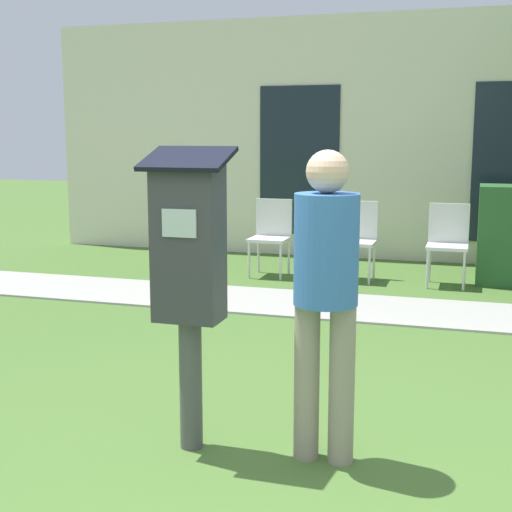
{
  "coord_description": "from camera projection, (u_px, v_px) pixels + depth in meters",
  "views": [
    {
      "loc": [
        0.9,
        -2.85,
        1.65
      ],
      "look_at": [
        -0.13,
        0.52,
        1.05
      ],
      "focal_mm": 50.0,
      "sensor_mm": 36.0,
      "label": 1
    }
  ],
  "objects": [
    {
      "name": "outdoor_chair_right",
      "position": [
        448.0,
        238.0,
        7.86
      ],
      "size": [
        0.44,
        0.44,
        0.9
      ],
      "rotation": [
        0.0,
        0.0,
        0.07
      ],
      "color": "silver",
      "rests_on": "ground"
    },
    {
      "name": "outdoor_chair_left",
      "position": [
        271.0,
        231.0,
        8.43
      ],
      "size": [
        0.44,
        0.44,
        0.9
      ],
      "rotation": [
        0.0,
        0.0,
        0.19
      ],
      "color": "silver",
      "rests_on": "ground"
    },
    {
      "name": "ground_plane",
      "position": [
        251.0,
        504.0,
        3.22
      ],
      "size": [
        40.0,
        40.0,
        0.0
      ],
      "primitive_type": "plane",
      "color": "#476B2D"
    },
    {
      "name": "sidewalk",
      "position": [
        370.0,
        308.0,
        6.81
      ],
      "size": [
        12.0,
        1.1,
        0.02
      ],
      "color": "#A3A099",
      "rests_on": "ground"
    },
    {
      "name": "outdoor_chair_middle",
      "position": [
        357.0,
        234.0,
        8.17
      ],
      "size": [
        0.44,
        0.44,
        0.9
      ],
      "rotation": [
        0.0,
        0.0,
        -0.16
      ],
      "color": "silver",
      "rests_on": "ground"
    },
    {
      "name": "person_standing",
      "position": [
        326.0,
        283.0,
        3.51
      ],
      "size": [
        0.32,
        0.32,
        1.58
      ],
      "rotation": [
        0.0,
        0.0,
        0.27
      ],
      "color": "gray",
      "rests_on": "ground"
    },
    {
      "name": "parking_meter",
      "position": [
        189.0,
        260.0,
        3.65
      ],
      "size": [
        0.44,
        0.31,
        1.59
      ],
      "color": "#4C4C4C",
      "rests_on": "ground"
    },
    {
      "name": "building_facade",
      "position": [
        405.0,
        139.0,
        9.33
      ],
      "size": [
        10.0,
        0.26,
        3.2
      ],
      "color": "beige",
      "rests_on": "ground"
    }
  ]
}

